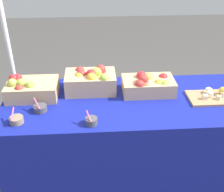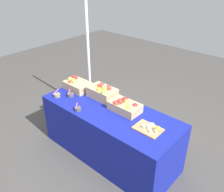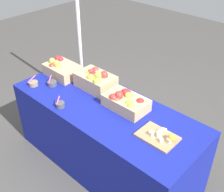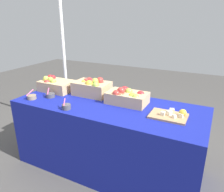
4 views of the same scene
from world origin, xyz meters
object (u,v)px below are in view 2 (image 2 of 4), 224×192
object	(u,v)px
sample_bowl_mid	(57,95)
tent_pole	(89,59)
apple_crate_middle	(102,92)
cutting_board_front	(150,129)
apple_crate_left	(77,85)
apple_crate_right	(125,106)
sample_bowl_near	(78,109)
sample_bowl_far	(71,95)

from	to	relation	value
sample_bowl_mid	tent_pole	world-z (taller)	tent_pole
apple_crate_middle	cutting_board_front	world-z (taller)	apple_crate_middle
sample_bowl_mid	cutting_board_front	bearing A→B (deg)	8.85
apple_crate_left	sample_bowl_mid	world-z (taller)	apple_crate_left
apple_crate_middle	cutting_board_front	xyz separation A→B (m)	(0.91, -0.19, -0.07)
apple_crate_right	tent_pole	distance (m)	1.28
apple_crate_right	sample_bowl_near	size ratio (longest dim) A/B	4.08
sample_bowl_near	tent_pole	bearing A→B (deg)	128.95
apple_crate_left	apple_crate_right	xyz separation A→B (m)	(0.91, 0.00, 0.00)
apple_crate_middle	sample_bowl_far	world-z (taller)	apple_crate_middle
apple_crate_left	sample_bowl_near	xyz separation A→B (m)	(0.46, -0.39, -0.05)
cutting_board_front	sample_bowl_near	world-z (taller)	sample_bowl_near
sample_bowl_far	tent_pole	size ratio (longest dim) A/B	0.05
apple_crate_middle	sample_bowl_far	bearing A→B (deg)	-143.06
apple_crate_left	sample_bowl_mid	size ratio (longest dim) A/B	3.68
apple_crate_middle	cutting_board_front	distance (m)	0.93
cutting_board_front	sample_bowl_near	xyz separation A→B (m)	(-0.91, -0.27, 0.01)
apple_crate_middle	sample_bowl_mid	size ratio (longest dim) A/B	3.80
apple_crate_left	sample_bowl_mid	distance (m)	0.35
sample_bowl_near	sample_bowl_mid	bearing A→B (deg)	174.32
sample_bowl_near	apple_crate_middle	bearing A→B (deg)	89.77
sample_bowl_mid	sample_bowl_far	xyz separation A→B (m)	(0.14, 0.13, -0.00)
apple_crate_left	sample_bowl_far	bearing A→B (deg)	-65.02
cutting_board_front	apple_crate_left	bearing A→B (deg)	175.00
cutting_board_front	tent_pole	bearing A→B (deg)	159.29
sample_bowl_near	sample_bowl_far	size ratio (longest dim) A/B	0.97
sample_bowl_mid	sample_bowl_far	size ratio (longest dim) A/B	1.02
apple_crate_middle	sample_bowl_mid	bearing A→B (deg)	-140.96
cutting_board_front	tent_pole	world-z (taller)	tent_pole
apple_crate_middle	sample_bowl_mid	distance (m)	0.65
apple_crate_right	sample_bowl_near	xyz separation A→B (m)	(-0.45, -0.39, -0.05)
sample_bowl_near	sample_bowl_far	distance (m)	0.40
apple_crate_right	sample_bowl_mid	distance (m)	1.01
sample_bowl_near	sample_bowl_far	bearing A→B (deg)	153.30
apple_crate_left	apple_crate_middle	bearing A→B (deg)	8.07
sample_bowl_near	sample_bowl_far	xyz separation A→B (m)	(-0.36, 0.18, -0.00)
sample_bowl_mid	sample_bowl_far	distance (m)	0.19
apple_crate_right	cutting_board_front	size ratio (longest dim) A/B	1.28
apple_crate_middle	tent_pole	size ratio (longest dim) A/B	0.19
cutting_board_front	apple_crate_middle	bearing A→B (deg)	168.52
cutting_board_front	sample_bowl_mid	size ratio (longest dim) A/B	3.04
apple_crate_left	sample_bowl_near	world-z (taller)	apple_crate_left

